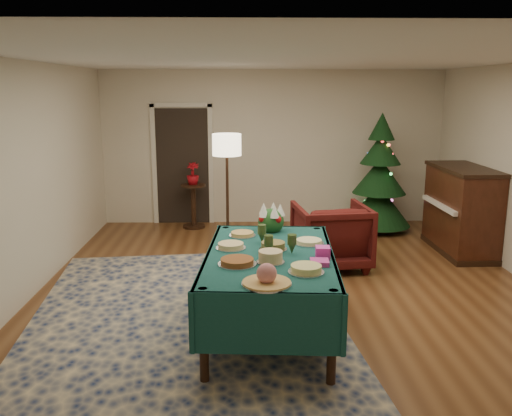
{
  "coord_description": "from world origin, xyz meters",
  "views": [
    {
      "loc": [
        -0.54,
        -6.08,
        2.39
      ],
      "look_at": [
        -0.39,
        -0.07,
        1.05
      ],
      "focal_mm": 38.0,
      "sensor_mm": 36.0,
      "label": 1
    }
  ],
  "objects_px": {
    "piano": "(461,211)",
    "potted_plant": "(193,178)",
    "christmas_tree": "(379,178)",
    "gift_box": "(323,252)",
    "side_table": "(194,207)",
    "buffet_table": "(270,269)",
    "armchair": "(331,232)",
    "floor_lamp": "(227,152)"
  },
  "relations": [
    {
      "from": "piano",
      "to": "potted_plant",
      "type": "bearing_deg",
      "value": 159.4
    },
    {
      "from": "potted_plant",
      "to": "christmas_tree",
      "type": "distance_m",
      "value": 3.17
    },
    {
      "from": "gift_box",
      "to": "christmas_tree",
      "type": "bearing_deg",
      "value": 69.2
    },
    {
      "from": "gift_box",
      "to": "side_table",
      "type": "distance_m",
      "value": 4.68
    },
    {
      "from": "christmas_tree",
      "to": "piano",
      "type": "bearing_deg",
      "value": -54.67
    },
    {
      "from": "gift_box",
      "to": "potted_plant",
      "type": "xyz_separation_m",
      "value": [
        -1.6,
        4.37,
        -0.01
      ]
    },
    {
      "from": "buffet_table",
      "to": "potted_plant",
      "type": "xyz_separation_m",
      "value": [
        -1.11,
        4.2,
        0.2
      ]
    },
    {
      "from": "armchair",
      "to": "side_table",
      "type": "distance_m",
      "value": 2.99
    },
    {
      "from": "gift_box",
      "to": "potted_plant",
      "type": "distance_m",
      "value": 4.65
    },
    {
      "from": "gift_box",
      "to": "armchair",
      "type": "height_order",
      "value": "armchair"
    },
    {
      "from": "buffet_table",
      "to": "floor_lamp",
      "type": "height_order",
      "value": "floor_lamp"
    },
    {
      "from": "christmas_tree",
      "to": "gift_box",
      "type": "bearing_deg",
      "value": -110.8
    },
    {
      "from": "piano",
      "to": "armchair",
      "type": "bearing_deg",
      "value": -162.11
    },
    {
      "from": "gift_box",
      "to": "floor_lamp",
      "type": "height_order",
      "value": "floor_lamp"
    },
    {
      "from": "armchair",
      "to": "potted_plant",
      "type": "height_order",
      "value": "potted_plant"
    },
    {
      "from": "side_table",
      "to": "potted_plant",
      "type": "relative_size",
      "value": 2.02
    },
    {
      "from": "armchair",
      "to": "christmas_tree",
      "type": "xyz_separation_m",
      "value": [
        1.12,
        1.92,
        0.41
      ]
    },
    {
      "from": "armchair",
      "to": "side_table",
      "type": "xyz_separation_m",
      "value": [
        -2.04,
        2.18,
        -0.11
      ]
    },
    {
      "from": "buffet_table",
      "to": "piano",
      "type": "relative_size",
      "value": 1.49
    },
    {
      "from": "buffet_table",
      "to": "christmas_tree",
      "type": "distance_m",
      "value": 4.45
    },
    {
      "from": "floor_lamp",
      "to": "potted_plant",
      "type": "bearing_deg",
      "value": 115.44
    },
    {
      "from": "buffet_table",
      "to": "piano",
      "type": "bearing_deg",
      "value": 42.16
    },
    {
      "from": "side_table",
      "to": "gift_box",
      "type": "bearing_deg",
      "value": -69.92
    },
    {
      "from": "buffet_table",
      "to": "side_table",
      "type": "height_order",
      "value": "buffet_table"
    },
    {
      "from": "potted_plant",
      "to": "piano",
      "type": "height_order",
      "value": "piano"
    },
    {
      "from": "armchair",
      "to": "piano",
      "type": "height_order",
      "value": "piano"
    },
    {
      "from": "buffet_table",
      "to": "gift_box",
      "type": "distance_m",
      "value": 0.56
    },
    {
      "from": "buffet_table",
      "to": "armchair",
      "type": "xyz_separation_m",
      "value": [
        0.93,
        2.02,
        -0.18
      ]
    },
    {
      "from": "gift_box",
      "to": "buffet_table",
      "type": "bearing_deg",
      "value": 160.63
    },
    {
      "from": "christmas_tree",
      "to": "piano",
      "type": "distance_m",
      "value": 1.58
    },
    {
      "from": "potted_plant",
      "to": "christmas_tree",
      "type": "relative_size",
      "value": 0.19
    },
    {
      "from": "buffet_table",
      "to": "gift_box",
      "type": "bearing_deg",
      "value": -19.37
    },
    {
      "from": "buffet_table",
      "to": "christmas_tree",
      "type": "xyz_separation_m",
      "value": [
        2.05,
        3.94,
        0.23
      ]
    },
    {
      "from": "potted_plant",
      "to": "piano",
      "type": "relative_size",
      "value": 0.26
    },
    {
      "from": "potted_plant",
      "to": "buffet_table",
      "type": "bearing_deg",
      "value": -75.19
    },
    {
      "from": "gift_box",
      "to": "armchair",
      "type": "bearing_deg",
      "value": 78.53
    },
    {
      "from": "christmas_tree",
      "to": "piano",
      "type": "xyz_separation_m",
      "value": [
        0.9,
        -1.27,
        -0.27
      ]
    },
    {
      "from": "armchair",
      "to": "gift_box",
      "type": "bearing_deg",
      "value": 71.76
    },
    {
      "from": "armchair",
      "to": "piano",
      "type": "xyz_separation_m",
      "value": [
        2.02,
        0.65,
        0.14
      ]
    },
    {
      "from": "gift_box",
      "to": "potted_plant",
      "type": "bearing_deg",
      "value": 110.08
    },
    {
      "from": "side_table",
      "to": "christmas_tree",
      "type": "relative_size",
      "value": 0.38
    },
    {
      "from": "armchair",
      "to": "side_table",
      "type": "height_order",
      "value": "armchair"
    }
  ]
}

